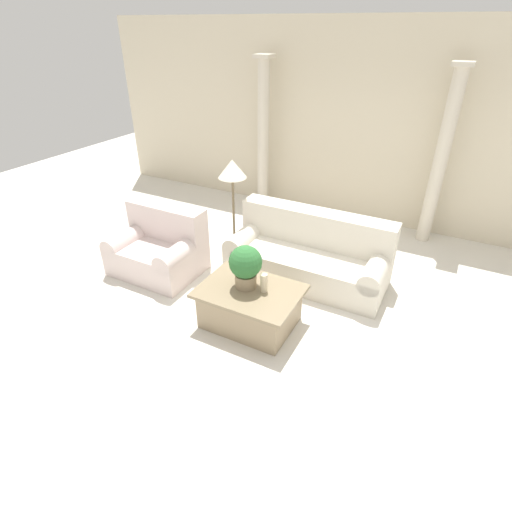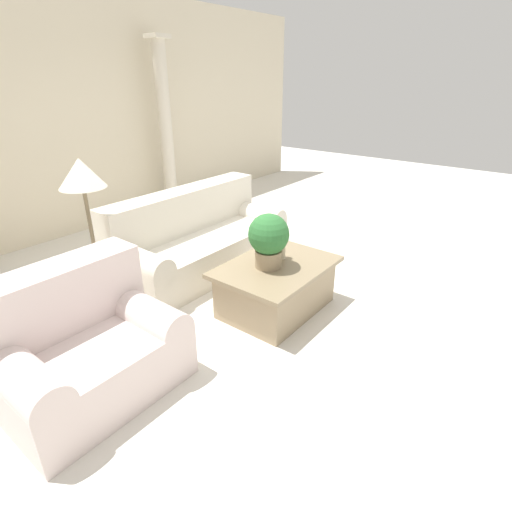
% 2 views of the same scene
% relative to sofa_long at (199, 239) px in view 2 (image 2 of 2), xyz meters
% --- Properties ---
extents(ground_plane, '(16.00, 16.00, 0.00)m').
position_rel_sofa_long_xyz_m(ground_plane, '(-0.08, -0.79, -0.35)').
color(ground_plane, silver).
extents(wall_back, '(10.00, 0.06, 3.20)m').
position_rel_sofa_long_xyz_m(wall_back, '(-0.08, 2.27, 1.25)').
color(wall_back, beige).
rests_on(wall_back, ground_plane).
extents(sofa_long, '(2.14, 0.90, 0.91)m').
position_rel_sofa_long_xyz_m(sofa_long, '(0.00, 0.00, 0.00)').
color(sofa_long, beige).
rests_on(sofa_long, ground_plane).
extents(loveseat, '(1.19, 0.90, 0.91)m').
position_rel_sofa_long_xyz_m(loveseat, '(-1.93, -0.81, 0.01)').
color(loveseat, silver).
rests_on(loveseat, ground_plane).
extents(coffee_table, '(1.14, 0.83, 0.48)m').
position_rel_sofa_long_xyz_m(coffee_table, '(-0.22, -1.27, -0.11)').
color(coffee_table, '#998466').
rests_on(coffee_table, ground_plane).
extents(potted_plant, '(0.37, 0.37, 0.51)m').
position_rel_sofa_long_xyz_m(potted_plant, '(-0.30, -1.23, 0.41)').
color(potted_plant, '#937F60').
rests_on(potted_plant, coffee_table).
extents(pillar_candle, '(0.08, 0.08, 0.22)m').
position_rel_sofa_long_xyz_m(pillar_candle, '(-0.07, -1.22, 0.24)').
color(pillar_candle, beige).
rests_on(pillar_candle, coffee_table).
extents(floor_lamp, '(0.40, 0.40, 1.46)m').
position_rel_sofa_long_xyz_m(floor_lamp, '(-1.24, 0.09, 0.90)').
color(floor_lamp, brown).
rests_on(floor_lamp, ground_plane).
extents(column_right, '(0.28, 0.28, 2.64)m').
position_rel_sofa_long_xyz_m(column_right, '(1.25, 1.93, 1.00)').
color(column_right, beige).
rests_on(column_right, ground_plane).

